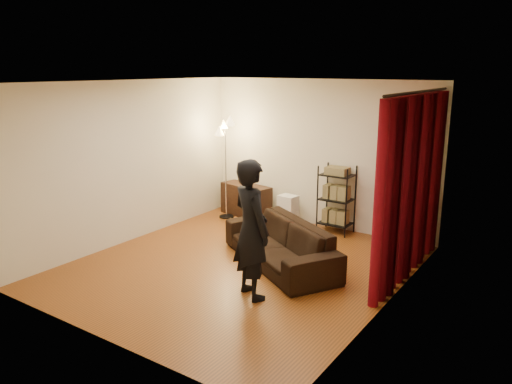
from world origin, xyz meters
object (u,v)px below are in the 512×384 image
Objects in this scene: media_cabinet at (246,200)px; wire_shelf at (336,199)px; floor_lamp at (226,170)px; sofa at (280,243)px; storage_boxes at (288,210)px; person at (251,229)px.

wire_shelf is (1.93, 0.05, 0.29)m from media_cabinet.
sofa is at bearing -34.47° from floor_lamp.
storage_boxes is 1.44m from floor_lamp.
wire_shelf reaches higher than media_cabinet.
floor_lamp reaches higher than wire_shelf.
person reaches higher than wire_shelf.
wire_shelf is (-0.22, 2.97, -0.29)m from person.
floor_lamp is (-2.18, -0.38, 0.35)m from wire_shelf.
storage_boxes is 0.47× the size of wire_shelf.
sofa is 1.29m from person.
wire_shelf is (0.95, 0.09, 0.33)m from storage_boxes.
person reaches higher than sofa.
sofa is at bearing -50.90° from person.
media_cabinet is at bearing -27.52° from person.
floor_lamp is (-0.25, -0.33, 0.65)m from media_cabinet.
person is 0.94× the size of floor_lamp.
wire_shelf reaches higher than storage_boxes.
floor_lamp is (-1.23, -0.29, 0.68)m from storage_boxes.
media_cabinet is (-2.15, 2.92, -0.59)m from person.
person is 3.18m from storage_boxes.
media_cabinet is (-1.89, 1.80, -0.01)m from sofa.
sofa is 1.98m from storage_boxes.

